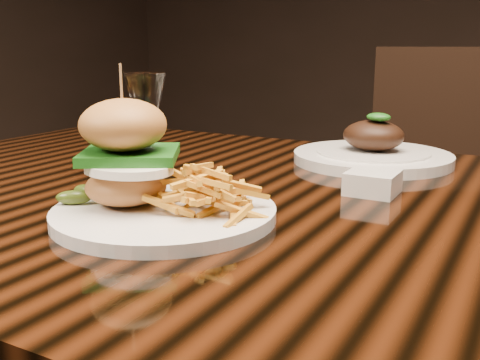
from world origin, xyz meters
The scene contains 7 objects.
dining_table centered at (0.00, 0.00, 0.67)m, with size 1.60×0.90×0.75m.
burger_plate centered at (-0.15, -0.16, 0.80)m, with size 0.27×0.27×0.18m.
ramekin centered at (0.05, 0.08, 0.77)m, with size 0.07×0.07×0.03m, color silver.
wine_glass centered at (-0.25, -0.05, 0.87)m, with size 0.06×0.06×0.17m.
water_tumbler centered at (-0.36, 0.00, 0.79)m, with size 0.07×0.07×0.09m, color white.
far_dish centered at (-0.01, 0.29, 0.77)m, with size 0.28×0.28×0.09m.
chair_far centered at (0.03, 0.89, 0.54)m, with size 0.48×0.48×0.95m.
Camera 1 is at (0.25, -0.68, 0.95)m, focal length 42.00 mm.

